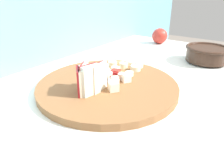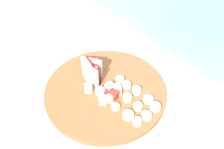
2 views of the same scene
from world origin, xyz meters
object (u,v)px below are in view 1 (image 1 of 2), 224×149
(banana_slice_rows, at_px, (118,69))
(whole_apple, at_px, (160,36))
(apple_wedge_fan, at_px, (89,80))
(apple_dice_pile, at_px, (112,78))
(ceramic_bowl, at_px, (207,53))
(cutting_board, at_px, (107,85))

(banana_slice_rows, relative_size, whole_apple, 2.44)
(apple_wedge_fan, xyz_separation_m, apple_dice_pile, (0.08, -0.01, -0.02))
(apple_dice_pile, height_order, ceramic_bowl, ceramic_bowl)
(cutting_board, relative_size, banana_slice_rows, 2.04)
(apple_wedge_fan, xyz_separation_m, whole_apple, (0.58, 0.09, -0.01))
(banana_slice_rows, bearing_deg, apple_dice_pile, -157.15)
(apple_dice_pile, relative_size, banana_slice_rows, 0.59)
(apple_dice_pile, bearing_deg, ceramic_bowl, -22.40)
(ceramic_bowl, height_order, whole_apple, whole_apple)
(apple_wedge_fan, bearing_deg, apple_dice_pile, -4.70)
(banana_slice_rows, distance_m, whole_apple, 0.44)
(banana_slice_rows, height_order, whole_apple, whole_apple)
(apple_dice_pile, distance_m, whole_apple, 0.51)
(cutting_board, xyz_separation_m, apple_dice_pile, (0.01, -0.01, 0.02))
(ceramic_bowl, bearing_deg, apple_wedge_fan, 160.61)
(cutting_board, xyz_separation_m, banana_slice_rows, (0.07, 0.02, 0.02))
(cutting_board, distance_m, whole_apple, 0.52)
(apple_wedge_fan, bearing_deg, banana_slice_rows, 8.27)
(apple_dice_pile, xyz_separation_m, banana_slice_rows, (0.06, 0.03, -0.00))
(apple_dice_pile, distance_m, banana_slice_rows, 0.07)
(cutting_board, relative_size, whole_apple, 5.00)
(apple_wedge_fan, distance_m, apple_dice_pile, 0.08)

